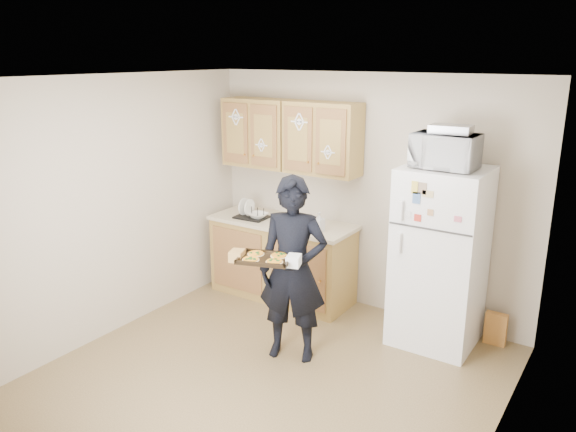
{
  "coord_description": "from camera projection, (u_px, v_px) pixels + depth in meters",
  "views": [
    {
      "loc": [
        2.46,
        -3.44,
        2.67
      ],
      "look_at": [
        -0.1,
        0.45,
        1.32
      ],
      "focal_mm": 35.0,
      "sensor_mm": 36.0,
      "label": 1
    }
  ],
  "objects": [
    {
      "name": "pizza_front_left",
      "position": [
        251.0,
        259.0,
        4.67
      ],
      "size": [
        0.15,
        0.15,
        0.02
      ],
      "primitive_type": "cylinder",
      "color": "#FF9F20",
      "rests_on": "baking_tray"
    },
    {
      "name": "upper_cab_right",
      "position": [
        323.0,
        139.0,
        5.82
      ],
      "size": [
        0.8,
        0.33,
        0.75
      ],
      "primitive_type": "cube",
      "color": "olive",
      "rests_on": "wall_back"
    },
    {
      "name": "countertop",
      "position": [
        282.0,
        222.0,
        6.19
      ],
      "size": [
        1.64,
        0.64,
        0.04
      ],
      "primitive_type": "cube",
      "color": "beige",
      "rests_on": "base_cabinet"
    },
    {
      "name": "bowl",
      "position": [
        258.0,
        215.0,
        6.23
      ],
      "size": [
        0.22,
        0.22,
        0.05
      ],
      "primitive_type": "imported",
      "rotation": [
        0.0,
        0.0,
        -0.05
      ],
      "color": "silver",
      "rests_on": "dish_rack"
    },
    {
      "name": "ceiling",
      "position": [
        265.0,
        78.0,
        4.1
      ],
      "size": [
        3.6,
        3.6,
        0.0
      ],
      "primitive_type": "plane",
      "color": "silver",
      "rests_on": "wall_back"
    },
    {
      "name": "pizza_back_right",
      "position": [
        279.0,
        255.0,
        4.76
      ],
      "size": [
        0.15,
        0.15,
        0.02
      ],
      "primitive_type": "cylinder",
      "color": "#FF9F20",
      "rests_on": "baking_tray"
    },
    {
      "name": "floor",
      "position": [
        268.0,
        378.0,
        4.8
      ],
      "size": [
        3.6,
        3.6,
        0.0
      ],
      "primitive_type": "plane",
      "color": "brown",
      "rests_on": "ground"
    },
    {
      "name": "microwave",
      "position": [
        445.0,
        151.0,
        4.9
      ],
      "size": [
        0.56,
        0.38,
        0.31
      ],
      "primitive_type": "imported",
      "rotation": [
        0.0,
        0.0,
        -0.01
      ],
      "color": "white",
      "rests_on": "refrigerator"
    },
    {
      "name": "pizza_front_right",
      "position": [
        274.0,
        261.0,
        4.63
      ],
      "size": [
        0.15,
        0.15,
        0.02
      ],
      "primitive_type": "cylinder",
      "color": "#FF9F20",
      "rests_on": "baking_tray"
    },
    {
      "name": "upper_cab_left",
      "position": [
        259.0,
        133.0,
        6.25
      ],
      "size": [
        0.8,
        0.33,
        0.75
      ],
      "primitive_type": "cube",
      "color": "olive",
      "rests_on": "wall_back"
    },
    {
      "name": "soap_bottle",
      "position": [
        319.0,
        222.0,
        5.78
      ],
      "size": [
        0.1,
        0.1,
        0.2
      ],
      "primitive_type": "imported",
      "rotation": [
        0.0,
        0.0,
        -0.07
      ],
      "color": "white",
      "rests_on": "countertop"
    },
    {
      "name": "pizza_back_left",
      "position": [
        256.0,
        253.0,
        4.81
      ],
      "size": [
        0.15,
        0.15,
        0.02
      ],
      "primitive_type": "cylinder",
      "color": "#FF9F20",
      "rests_on": "baking_tray"
    },
    {
      "name": "base_cabinet",
      "position": [
        282.0,
        261.0,
        6.32
      ],
      "size": [
        1.6,
        0.6,
        0.86
      ],
      "primitive_type": "cube",
      "color": "olive",
      "rests_on": "floor"
    },
    {
      "name": "person",
      "position": [
        293.0,
        270.0,
        4.94
      ],
      "size": [
        0.71,
        0.58,
        1.68
      ],
      "primitive_type": "imported",
      "rotation": [
        0.0,
        0.0,
        0.34
      ],
      "color": "black",
      "rests_on": "floor"
    },
    {
      "name": "wall_right",
      "position": [
        502.0,
        290.0,
        3.5
      ],
      "size": [
        0.04,
        3.6,
        2.5
      ],
      "primitive_type": "cube",
      "color": "#BCAE98",
      "rests_on": "floor"
    },
    {
      "name": "wall_front",
      "position": [
        73.0,
        329.0,
        3.01
      ],
      "size": [
        3.6,
        0.04,
        2.5
      ],
      "primitive_type": "cube",
      "color": "#BCAE98",
      "rests_on": "floor"
    },
    {
      "name": "dish_rack",
      "position": [
        252.0,
        212.0,
        6.27
      ],
      "size": [
        0.37,
        0.29,
        0.14
      ],
      "primitive_type": "cube",
      "rotation": [
        0.0,
        0.0,
        0.06
      ],
      "color": "black",
      "rests_on": "countertop"
    },
    {
      "name": "wall_left",
      "position": [
        115.0,
        207.0,
        5.4
      ],
      "size": [
        0.04,
        3.6,
        2.5
      ],
      "primitive_type": "cube",
      "color": "#BCAE98",
      "rests_on": "floor"
    },
    {
      "name": "refrigerator",
      "position": [
        440.0,
        258.0,
        5.21
      ],
      "size": [
        0.75,
        0.7,
        1.7
      ],
      "primitive_type": "cube",
      "color": "white",
      "rests_on": "floor"
    },
    {
      "name": "foil_pan",
      "position": [
        451.0,
        129.0,
        4.85
      ],
      "size": [
        0.36,
        0.26,
        0.07
      ],
      "primitive_type": "cube",
      "rotation": [
        0.0,
        0.0,
        0.07
      ],
      "color": "#ACADB3",
      "rests_on": "microwave"
    },
    {
      "name": "cereal_box",
      "position": [
        496.0,
        329.0,
        5.32
      ],
      "size": [
        0.2,
        0.07,
        0.32
      ],
      "primitive_type": "cube",
      "color": "gold",
      "rests_on": "floor"
    },
    {
      "name": "wall_back",
      "position": [
        366.0,
        194.0,
        5.9
      ],
      "size": [
        3.6,
        0.04,
        2.5
      ],
      "primitive_type": "cube",
      "color": "#BCAE98",
      "rests_on": "floor"
    },
    {
      "name": "baking_tray",
      "position": [
        265.0,
        259.0,
        4.72
      ],
      "size": [
        0.52,
        0.45,
        0.04
      ],
      "primitive_type": "cube",
      "rotation": [
        0.0,
        0.0,
        0.34
      ],
      "color": "black",
      "rests_on": "person"
    }
  ]
}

